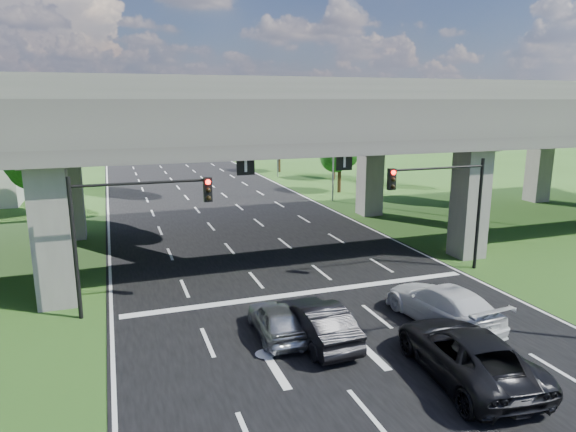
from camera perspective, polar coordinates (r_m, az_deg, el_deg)
ground at (r=21.66m, az=5.56°, el=-11.73°), size 160.00×160.00×0.00m
road at (r=30.42m, az=-2.35°, el=-4.35°), size 18.00×120.00×0.03m
overpass at (r=31.02m, az=-3.58°, el=10.82°), size 80.00×15.00×10.00m
signal_right at (r=27.58m, az=17.18°, el=2.22°), size 5.76×0.54×6.00m
signal_left at (r=22.30m, az=-17.30°, el=-0.18°), size 5.76×0.54×6.00m
streetlight_far at (r=45.85m, az=4.65°, el=8.82°), size 3.38×0.25×10.00m
streetlight_beyond at (r=60.81m, az=-1.54°, el=9.82°), size 3.38×0.25×10.00m
tree_left_near at (r=44.38m, az=-26.51°, el=6.08°), size 4.50×4.50×7.80m
tree_left_mid at (r=52.76m, az=-28.66°, el=6.00°), size 3.91×3.90×6.76m
tree_left_far at (r=60.13m, az=-23.80°, el=8.05°), size 4.80×4.80×8.32m
tree_right_near at (r=50.81m, az=5.85°, el=7.65°), size 4.20×4.20×7.28m
tree_right_mid at (r=59.33m, az=5.20°, el=8.08°), size 3.91×3.90×6.76m
tree_right_far at (r=65.27m, az=-0.97°, el=9.12°), size 4.50×4.50×7.80m
car_silver at (r=20.13m, az=-1.34°, el=-11.46°), size 1.72×3.99×1.34m
car_dark at (r=19.72m, az=3.22°, el=-11.69°), size 1.84×4.74×1.54m
car_white at (r=22.07m, az=16.78°, el=-9.39°), size 2.76×5.77×1.62m
car_trailing at (r=18.35m, az=19.24°, el=-14.18°), size 3.43×6.28×1.67m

